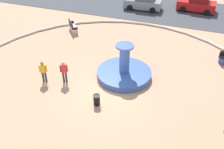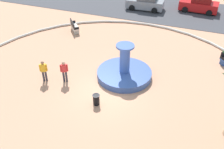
% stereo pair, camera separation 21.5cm
% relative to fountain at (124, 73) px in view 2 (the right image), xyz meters
% --- Properties ---
extents(ground_plane, '(80.00, 80.00, 0.00)m').
position_rel_fountain_xyz_m(ground_plane, '(-0.59, -1.97, -0.34)').
color(ground_plane, tan).
extents(plaza_curb, '(22.05, 22.05, 0.20)m').
position_rel_fountain_xyz_m(plaza_curb, '(-0.59, -1.97, -0.24)').
color(plaza_curb, silver).
rests_on(plaza_curb, ground).
extents(street_asphalt, '(48.00, 8.00, 0.03)m').
position_rel_fountain_xyz_m(street_asphalt, '(-0.59, 13.46, -0.33)').
color(street_asphalt, '#424247').
rests_on(street_asphalt, ground).
extents(fountain, '(3.82, 3.82, 2.52)m').
position_rel_fountain_xyz_m(fountain, '(0.00, 0.00, 0.00)').
color(fountain, '#38569E').
rests_on(fountain, ground).
extents(bench_west, '(1.40, 1.56, 1.00)m').
position_rel_fountain_xyz_m(bench_west, '(-6.58, 5.32, 0.00)').
color(bench_west, beige).
rests_on(bench_west, ground).
extents(trash_bin, '(0.46, 0.46, 0.73)m').
position_rel_fountain_xyz_m(trash_bin, '(-0.71, -3.33, 0.04)').
color(trash_bin, black).
rests_on(trash_bin, ground).
extents(person_cyclist_photo, '(0.49, 0.33, 1.59)m').
position_rel_fountain_xyz_m(person_cyclist_photo, '(-4.95, -2.34, 0.54)').
color(person_cyclist_photo, '#33333D').
rests_on(person_cyclist_photo, ground).
extents(person_pedestrian_stroll, '(0.48, 0.34, 1.63)m').
position_rel_fountain_xyz_m(person_pedestrian_stroll, '(-3.60, -1.95, 0.57)').
color(person_pedestrian_stroll, '#33333D').
rests_on(person_pedestrian_stroll, ground).
extents(parked_car_leftmost, '(4.05, 2.02, 1.67)m').
position_rel_fountain_xyz_m(parked_car_leftmost, '(-1.78, 12.89, 0.43)').
color(parked_car_leftmost, gray).
rests_on(parked_car_leftmost, ground).
extents(parked_car_second, '(4.08, 2.07, 1.67)m').
position_rel_fountain_xyz_m(parked_car_second, '(3.79, 14.25, 0.43)').
color(parked_car_second, red).
rests_on(parked_car_second, ground).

